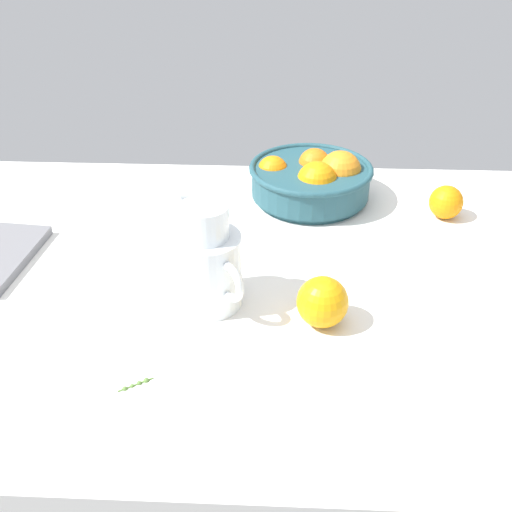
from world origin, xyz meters
TOP-DOWN VIEW (x-y plane):
  - ground_plane at (0.00, 0.00)cm, footprint 139.62×91.38cm
  - fruit_bowl at (13.76, 29.50)cm, footprint 25.42×25.42cm
  - juice_pitcher at (-3.92, -7.74)cm, footprint 12.40×13.32cm
  - loose_orange_0 at (14.07, -12.41)cm, footprint 7.94×7.94cm
  - loose_orange_1 at (39.81, 22.90)cm, footprint 6.65×6.65cm
  - herb_sprig_0 at (-11.59, -27.23)cm, footprint 4.48×3.11cm

SIDE VIEW (x-z plane):
  - ground_plane at x=0.00cm, z-range -3.00..0.00cm
  - herb_sprig_0 at x=-11.59cm, z-range -0.16..0.69cm
  - loose_orange_1 at x=39.81cm, z-range 0.00..6.65cm
  - loose_orange_0 at x=14.07cm, z-range 0.00..7.94cm
  - fruit_bowl at x=13.76cm, z-range -0.62..9.91cm
  - juice_pitcher at x=-3.92cm, z-range -2.57..15.45cm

